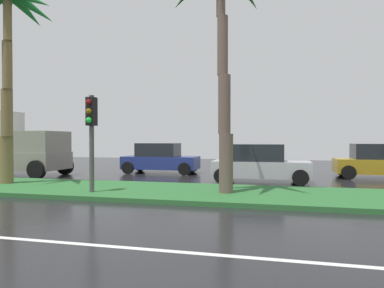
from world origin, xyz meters
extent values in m
cube|color=black|center=(0.00, 9.00, -0.05)|extent=(90.00, 42.00, 0.10)
cube|color=white|center=(0.00, 2.00, 0.00)|extent=(81.00, 0.14, 0.01)
cube|color=#2D6B33|center=(0.00, 8.00, 0.07)|extent=(85.50, 4.00, 0.15)
cylinder|color=olive|center=(-8.66, 8.17, 1.10)|extent=(0.50, 0.50, 1.91)
cylinder|color=olive|center=(-8.57, 8.10, 3.01)|extent=(0.44, 0.44, 1.91)
cylinder|color=olive|center=(-8.47, 8.03, 4.92)|extent=(0.38, 0.38, 1.91)
cylinder|color=olive|center=(-8.38, 7.96, 6.82)|extent=(0.32, 0.32, 1.91)
cone|color=#1F7332|center=(-7.77, 8.55, 7.39)|extent=(1.81, 1.78, 1.46)
cone|color=#1F7332|center=(-8.28, 8.82, 7.42)|extent=(0.80, 2.05, 1.41)
cone|color=#1F7332|center=(-8.95, 8.59, 7.38)|extent=(1.74, 1.84, 1.47)
cylinder|color=brown|center=(0.39, 7.82, 1.14)|extent=(0.47, 0.47, 1.97)
cylinder|color=brown|center=(0.33, 7.83, 3.11)|extent=(0.42, 0.42, 1.97)
cylinder|color=brown|center=(0.27, 7.84, 5.08)|extent=(0.36, 0.36, 1.97)
cylinder|color=#4C4C47|center=(-4.07, 6.89, 1.79)|extent=(0.16, 0.16, 3.28)
cube|color=black|center=(-4.07, 6.89, 2.88)|extent=(0.28, 0.32, 0.96)
sphere|color=maroon|center=(-4.07, 6.72, 3.18)|extent=(0.20, 0.20, 0.20)
sphere|color=#7F600F|center=(-4.07, 6.72, 2.88)|extent=(0.20, 0.20, 0.20)
sphere|color=#1EEA3F|center=(-4.07, 6.72, 2.58)|extent=(0.20, 0.20, 0.20)
cube|color=gray|center=(-12.04, 12.01, 0.81)|extent=(6.40, 2.30, 0.90)
cube|color=gray|center=(-9.84, 12.01, 1.81)|extent=(1.90, 2.21, 1.10)
cylinder|color=black|center=(-9.34, 13.18, 0.46)|extent=(0.92, 0.30, 0.92)
cylinder|color=black|center=(-9.34, 10.84, 0.46)|extent=(0.92, 0.30, 0.92)
cube|color=navy|center=(-4.45, 15.19, 0.60)|extent=(4.30, 1.76, 0.72)
cube|color=#1E2328|center=(-4.60, 15.19, 1.34)|extent=(2.30, 1.58, 0.76)
cylinder|color=black|center=(-2.80, 16.09, 0.34)|extent=(0.68, 0.22, 0.68)
cylinder|color=black|center=(-2.80, 14.29, 0.34)|extent=(0.68, 0.22, 0.68)
cylinder|color=black|center=(-6.10, 16.09, 0.34)|extent=(0.68, 0.22, 0.68)
cylinder|color=black|center=(-6.10, 14.29, 0.34)|extent=(0.68, 0.22, 0.68)
cube|color=silver|center=(1.36, 12.19, 0.60)|extent=(4.30, 1.76, 0.72)
cube|color=#1E2328|center=(1.21, 12.19, 1.34)|extent=(2.30, 1.58, 0.76)
cylinder|color=black|center=(3.01, 13.09, 0.34)|extent=(0.68, 0.22, 0.68)
cylinder|color=black|center=(3.01, 11.29, 0.34)|extent=(0.68, 0.22, 0.68)
cylinder|color=black|center=(-0.29, 13.09, 0.34)|extent=(0.68, 0.22, 0.68)
cylinder|color=black|center=(-0.29, 11.29, 0.34)|extent=(0.68, 0.22, 0.68)
cube|color=#B28C1E|center=(7.07, 15.16, 0.60)|extent=(4.30, 1.76, 0.72)
cube|color=#1E2328|center=(6.92, 15.16, 1.34)|extent=(2.30, 1.58, 0.76)
cylinder|color=black|center=(5.42, 16.06, 0.34)|extent=(0.68, 0.22, 0.68)
cylinder|color=black|center=(5.42, 14.26, 0.34)|extent=(0.68, 0.22, 0.68)
camera|label=1|loc=(2.03, -3.67, 1.94)|focal=32.29mm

